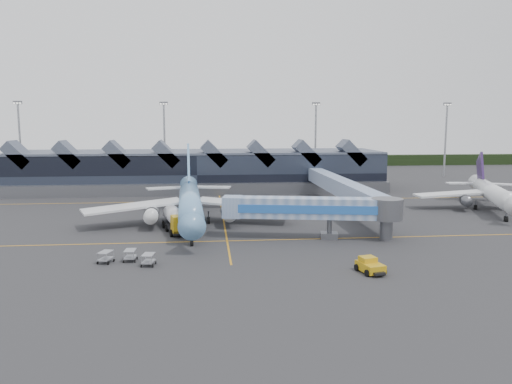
{
  "coord_description": "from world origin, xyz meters",
  "views": [
    {
      "loc": [
        -2.64,
        -76.6,
        16.6
      ],
      "look_at": [
        5.42,
        5.53,
        5.0
      ],
      "focal_mm": 35.0,
      "sensor_mm": 36.0,
      "label": 1
    }
  ],
  "objects": [
    {
      "name": "terminal",
      "position": [
        -5.07,
        47.35,
        4.88
      ],
      "size": [
        90.0,
        22.25,
        12.52
      ],
      "color": "black",
      "rests_on": "ground"
    },
    {
      "name": "main_airliner",
      "position": [
        -5.55,
        4.62,
        3.78
      ],
      "size": [
        34.81,
        40.04,
        12.86
      ],
      "rotation": [
        0.0,
        0.0,
        0.05
      ],
      "color": "#679FD0",
      "rests_on": "ground"
    },
    {
      "name": "jet_bridge",
      "position": [
        13.6,
        -7.85,
        4.25
      ],
      "size": [
        25.39,
        8.09,
        6.05
      ],
      "rotation": [
        0.0,
        0.0,
        -0.19
      ],
      "color": "#6C89B5",
      "rests_on": "ground"
    },
    {
      "name": "regional_jet",
      "position": [
        51.01,
        12.19,
        3.4
      ],
      "size": [
        27.17,
        30.42,
        10.7
      ],
      "rotation": [
        0.0,
        0.0,
        -0.33
      ],
      "color": "white",
      "rests_on": "ground"
    },
    {
      "name": "taxi_stripes",
      "position": [
        0.0,
        10.0,
        0.01
      ],
      "size": [
        120.0,
        60.0,
        0.01
      ],
      "color": "orange",
      "rests_on": "ground"
    },
    {
      "name": "pushback_tug",
      "position": [
        15.24,
        -24.39,
        0.75
      ],
      "size": [
        3.02,
        4.08,
        1.67
      ],
      "rotation": [
        0.0,
        0.0,
        0.23
      ],
      "color": "#C49612",
      "rests_on": "ground"
    },
    {
      "name": "ground",
      "position": [
        0.0,
        0.0,
        0.0
      ],
      "size": [
        260.0,
        260.0,
        0.0
      ],
      "primitive_type": "plane",
      "color": "#2B2B2D",
      "rests_on": "ground"
    },
    {
      "name": "light_masts",
      "position": [
        21.0,
        62.8,
        12.49
      ],
      "size": [
        132.4,
        42.56,
        22.45
      ],
      "color": "gray",
      "rests_on": "ground"
    },
    {
      "name": "fuel_truck",
      "position": [
        -7.57,
        -0.9,
        1.97
      ],
      "size": [
        4.93,
        10.52,
        3.51
      ],
      "rotation": [
        0.0,
        0.0,
        0.25
      ],
      "color": "black",
      "rests_on": "ground"
    },
    {
      "name": "baggage_carts",
      "position": [
        -12.12,
        -18.0,
        0.78
      ],
      "size": [
        6.92,
        4.24,
        1.38
      ],
      "rotation": [
        0.0,
        0.0,
        -0.15
      ],
      "color": "#9C9EA5",
      "rests_on": "ground"
    },
    {
      "name": "tree_line_far",
      "position": [
        0.0,
        110.0,
        2.0
      ],
      "size": [
        260.0,
        4.0,
        4.0
      ],
      "primitive_type": "cube",
      "color": "black",
      "rests_on": "ground"
    }
  ]
}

